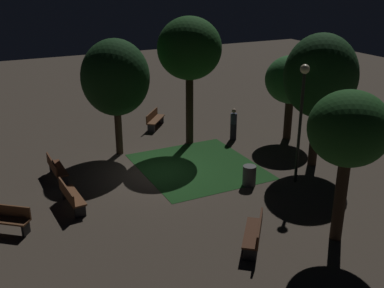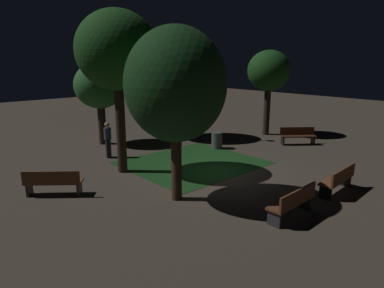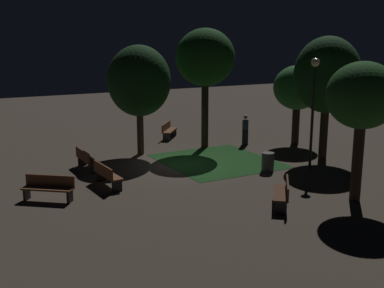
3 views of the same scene
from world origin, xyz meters
name	(u,v)px [view 1 (image 1 of 3)]	position (x,y,z in m)	size (l,w,h in m)	color
ground_plane	(163,173)	(0.00, 0.00, 0.00)	(60.00, 60.00, 0.00)	#473D33
grass_lawn	(198,166)	(0.08, 1.60, 0.01)	(5.31, 4.82, 0.01)	#194219
bench_near_trees	(56,168)	(-1.36, -4.12, 0.48)	(1.81, 0.53, 0.88)	brown
bench_lawn_edge	(71,196)	(1.36, -4.12, 0.48)	(1.83, 0.59, 0.88)	brown
bench_path_side	(255,232)	(6.32, 0.37, 0.48)	(1.71, 1.50, 0.88)	#422314
bench_corner	(154,119)	(-5.68, 1.91, 0.48)	(1.69, 1.53, 0.88)	brown
bench_front_right	(4,218)	(1.95, -6.42, 0.48)	(1.49, 1.71, 0.88)	brown
tree_near_wall	(189,49)	(-2.73, 2.58, 4.57)	(2.99, 2.99, 6.07)	#2D2116
tree_tall_center	(291,80)	(-1.09, 7.25, 2.98)	(2.52, 2.52, 4.19)	#2D2116
tree_right_canopy	(349,131)	(7.09, 2.92, 3.62)	(2.40, 2.40, 4.81)	#2D2116
tree_back_right	(115,78)	(-2.90, -0.95, 3.55)	(3.02, 3.02, 5.27)	#38281C
tree_back_left	(320,77)	(2.10, 6.18, 3.90)	(3.01, 3.01, 5.67)	#2D2116
lamp_post_near_wall	(302,105)	(3.18, 4.42, 3.21)	(0.36, 0.36, 4.75)	black
trash_bin	(249,176)	(2.61, 2.58, 0.41)	(0.53, 0.53, 0.81)	#4C4C4C
pedestrian	(234,123)	(-2.15, 4.73, 0.85)	(0.32, 0.33, 1.61)	black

